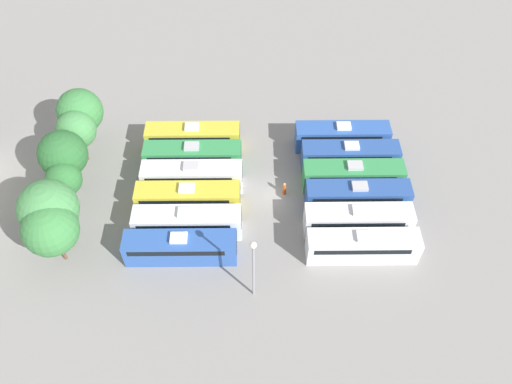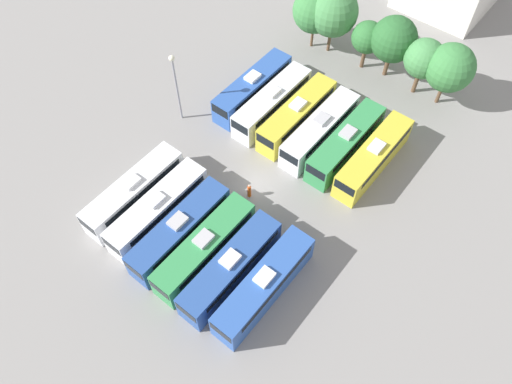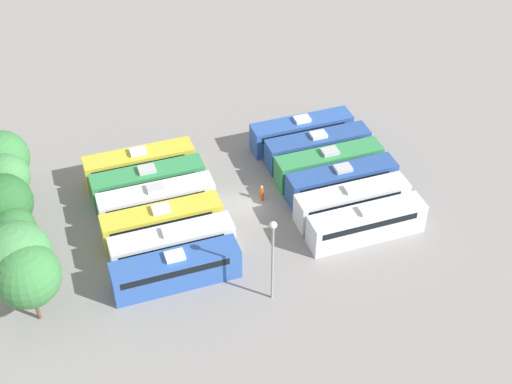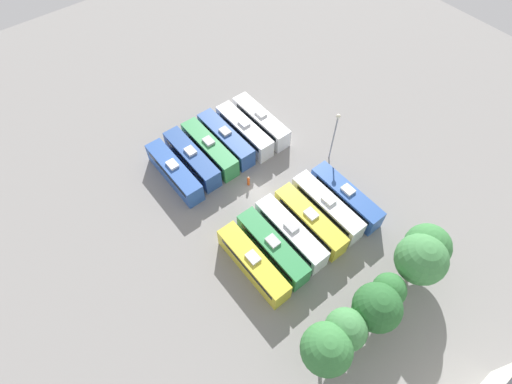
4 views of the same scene
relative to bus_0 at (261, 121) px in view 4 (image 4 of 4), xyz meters
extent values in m
plane|color=gray|center=(7.63, 8.57, -1.66)|extent=(118.86, 118.86, 0.00)
cube|color=silver|center=(0.00, -0.03, -0.14)|extent=(2.43, 10.78, 3.02)
cube|color=black|center=(0.00, 0.24, 0.68)|extent=(2.47, 9.16, 0.66)
cube|color=black|center=(0.00, -5.41, 0.69)|extent=(2.14, 0.08, 1.06)
cube|color=white|center=(0.00, -0.03, 1.54)|extent=(1.20, 1.60, 0.35)
cube|color=silver|center=(3.11, -0.04, -0.14)|extent=(2.43, 10.78, 3.02)
cube|color=black|center=(3.11, 0.23, 0.68)|extent=(2.47, 9.16, 0.66)
cube|color=black|center=(3.11, -5.42, 0.69)|extent=(2.14, 0.08, 1.06)
cube|color=silver|center=(3.11, -0.04, 1.54)|extent=(1.20, 1.60, 0.35)
cube|color=#284C93|center=(6.20, -0.42, -0.14)|extent=(2.43, 10.78, 3.02)
cube|color=black|center=(6.20, -0.15, 0.68)|extent=(2.47, 9.16, 0.66)
cube|color=black|center=(6.20, -5.79, 0.69)|extent=(2.14, 0.08, 1.06)
cube|color=#B2B2B7|center=(6.20, -0.42, 1.54)|extent=(1.20, 1.60, 0.35)
cube|color=#338C4C|center=(9.08, -0.32, -0.14)|extent=(2.43, 10.78, 3.02)
cube|color=black|center=(9.08, -0.05, 0.68)|extent=(2.47, 9.16, 0.66)
cube|color=black|center=(9.08, -5.70, 0.69)|extent=(2.14, 0.08, 1.06)
cube|color=#B2B2B7|center=(9.08, -0.32, 1.54)|extent=(1.20, 1.60, 0.35)
cube|color=#284C93|center=(12.04, -0.37, -0.14)|extent=(2.43, 10.78, 3.02)
cube|color=black|center=(12.04, -0.10, 0.68)|extent=(2.47, 9.16, 0.66)
cube|color=black|center=(12.04, -5.75, 0.69)|extent=(2.14, 0.08, 1.06)
cube|color=silver|center=(12.04, -0.37, 1.54)|extent=(1.20, 1.60, 0.35)
cube|color=#2D56A8|center=(15.19, 0.12, -0.14)|extent=(2.43, 10.78, 3.02)
cube|color=black|center=(15.19, 0.39, 0.68)|extent=(2.47, 9.16, 0.66)
cube|color=black|center=(15.19, -5.26, 0.69)|extent=(2.14, 0.08, 1.06)
cube|color=white|center=(15.19, 0.12, 1.54)|extent=(1.20, 1.60, 0.35)
cube|color=#2D56A8|center=(0.01, 17.48, -0.14)|extent=(2.43, 10.78, 3.02)
cube|color=black|center=(0.01, 17.75, 0.68)|extent=(2.47, 9.16, 0.66)
cube|color=black|center=(0.01, 12.10, 0.69)|extent=(2.14, 0.08, 1.06)
cube|color=white|center=(0.01, 17.48, 1.54)|extent=(1.20, 1.60, 0.35)
cube|color=silver|center=(3.00, 17.05, -0.14)|extent=(2.43, 10.78, 3.02)
cube|color=black|center=(3.00, 17.32, 0.68)|extent=(2.47, 9.16, 0.66)
cube|color=black|center=(3.00, 11.67, 0.69)|extent=(2.14, 0.08, 1.06)
cube|color=silver|center=(3.00, 17.05, 1.54)|extent=(1.20, 1.60, 0.35)
cube|color=gold|center=(6.11, 17.22, -0.14)|extent=(2.43, 10.78, 3.02)
cube|color=black|center=(6.11, 17.49, 0.68)|extent=(2.47, 9.16, 0.66)
cube|color=black|center=(6.11, 11.84, 0.69)|extent=(2.14, 0.08, 1.06)
cube|color=white|center=(6.11, 17.22, 1.54)|extent=(1.20, 1.60, 0.35)
cube|color=silver|center=(9.13, 17.02, -0.14)|extent=(2.43, 10.78, 3.02)
cube|color=black|center=(9.13, 17.29, 0.68)|extent=(2.47, 9.16, 0.66)
cube|color=black|center=(9.13, 11.64, 0.69)|extent=(2.14, 0.08, 1.06)
cube|color=#B2B2B7|center=(9.13, 17.02, 1.54)|extent=(1.20, 1.60, 0.35)
cube|color=#338C4C|center=(12.13, 17.17, -0.14)|extent=(2.43, 10.78, 3.02)
cube|color=black|center=(12.13, 17.44, 0.68)|extent=(2.47, 9.16, 0.66)
cube|color=black|center=(12.13, 11.79, 0.69)|extent=(2.14, 0.08, 1.06)
cube|color=#B2B2B7|center=(12.13, 17.17, 1.54)|extent=(1.20, 1.60, 0.35)
cube|color=gold|center=(15.20, 17.36, -0.14)|extent=(2.43, 10.78, 3.02)
cube|color=black|center=(15.20, 17.63, 0.68)|extent=(2.47, 9.16, 0.66)
cube|color=black|center=(15.20, 11.98, 0.69)|extent=(2.14, 0.08, 1.06)
cube|color=silver|center=(15.20, 17.36, 1.54)|extent=(1.20, 1.60, 0.35)
cylinder|color=#CC4C19|center=(7.94, 7.12, -0.91)|extent=(0.36, 0.36, 1.48)
sphere|color=tan|center=(7.94, 7.12, -0.05)|extent=(0.24, 0.24, 0.24)
cylinder|color=gray|center=(-4.15, 10.50, 2.30)|extent=(0.20, 0.20, 7.91)
sphere|color=#EAE5C6|center=(-4.15, 10.50, 6.44)|extent=(0.60, 0.60, 0.60)
cylinder|color=brown|center=(-0.11, 28.91, -0.11)|extent=(0.32, 0.32, 3.09)
sphere|color=#387A3D|center=(-0.11, 28.91, 3.24)|extent=(5.14, 5.14, 5.14)
cylinder|color=brown|center=(1.93, 29.50, 0.01)|extent=(0.37, 0.37, 3.34)
sphere|color=#428447|center=(1.93, 29.50, 3.64)|extent=(5.60, 5.60, 5.60)
cylinder|color=brown|center=(6.62, 29.52, -0.22)|extent=(0.44, 0.44, 2.87)
sphere|color=#2D6B33|center=(6.62, 29.52, 2.48)|extent=(3.61, 3.61, 3.61)
cylinder|color=brown|center=(9.39, 30.06, -0.09)|extent=(0.48, 0.48, 3.12)
sphere|color=#28602D|center=(9.39, 30.06, 3.23)|extent=(5.04, 5.04, 5.04)
cylinder|color=brown|center=(13.32, 29.61, -0.08)|extent=(0.46, 0.46, 3.15)
sphere|color=#428447|center=(13.32, 29.61, 2.99)|extent=(4.26, 4.26, 4.26)
cylinder|color=brown|center=(16.13, 29.77, -0.13)|extent=(0.39, 0.39, 3.05)
sphere|color=#387A3D|center=(16.13, 29.77, 3.17)|extent=(5.10, 5.10, 5.10)
camera|label=1|loc=(-26.66, 10.49, 40.11)|focal=35.00mm
camera|label=2|loc=(25.26, -13.54, 37.88)|focal=35.00mm
camera|label=3|loc=(-41.41, 24.80, 42.75)|focal=50.00mm
camera|label=4|loc=(27.32, 33.14, 42.43)|focal=28.00mm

